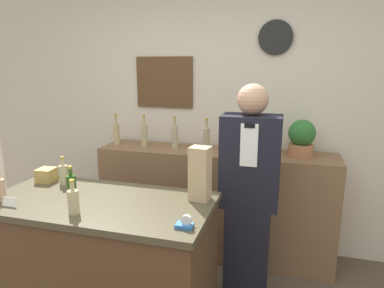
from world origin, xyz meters
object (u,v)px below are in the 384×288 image
Objects in this scene: potted_plant at (302,138)px; paper_bag at (200,174)px; shopkeeper at (249,198)px; tape_dispenser at (185,224)px.

potted_plant reaches higher than paper_bag.
tape_dispenser is at bearing -105.35° from shopkeeper.
paper_bag reaches higher than tape_dispenser.
shopkeeper reaches higher than potted_plant.
potted_plant is at bearing 59.84° from paper_bag.
tape_dispenser is (-0.23, -0.84, 0.16)m from shopkeeper.
paper_bag is (-0.62, -1.06, -0.05)m from potted_plant.
shopkeeper is at bearing 74.65° from tape_dispenser.
shopkeeper is 4.92× the size of paper_bag.
shopkeeper is 18.41× the size of tape_dispenser.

